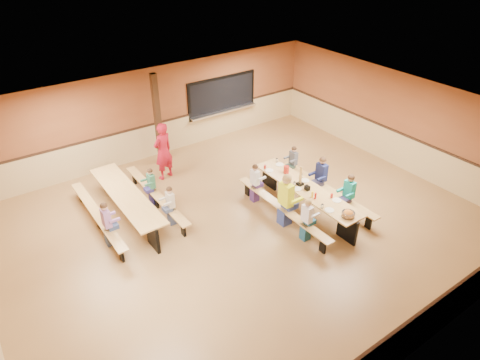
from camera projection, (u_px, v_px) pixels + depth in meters
ground at (243, 225)px, 11.33m from camera, size 12.00×12.00×0.00m
room_envelope at (244, 204)px, 10.97m from camera, size 12.04×10.04×3.02m
kitchen_pass_through at (222, 97)px, 15.29m from camera, size 2.78×0.28×1.38m
structural_post at (158, 120)px, 13.52m from camera, size 0.18×0.18×3.00m
cafeteria_table_main at (305, 195)px, 11.62m from camera, size 1.91×3.70×0.74m
cafeteria_table_second at (127, 201)px, 11.37m from camera, size 1.91×3.70×0.74m
seated_child_white_left at (306, 220)px, 10.54m from camera, size 0.35×0.29×1.18m
seated_adult_yellow at (286, 200)px, 11.02m from camera, size 0.50×0.41×1.47m
seated_child_grey_left at (255, 183)px, 12.02m from camera, size 0.35×0.28×1.16m
seated_child_teal_right at (348, 195)px, 11.44m from camera, size 0.38×0.31×1.23m
seated_child_navy_right at (321, 178)px, 12.15m from camera, size 0.41×0.34×1.29m
seated_child_char_right at (293, 164)px, 13.02m from camera, size 0.33×0.27×1.12m
seated_child_purple_sec at (107, 224)px, 10.36m from camera, size 0.37×0.30×1.21m
seated_child_green_sec at (152, 187)px, 11.90m from camera, size 0.32×0.27×1.12m
seated_child_tan_sec at (171, 206)px, 11.10m from camera, size 0.33×0.27×1.12m
standing_woman at (163, 151)px, 12.96m from camera, size 0.76×0.60×1.83m
punch_pitcher at (286, 170)px, 12.13m from camera, size 0.16×0.16×0.22m
chip_bowl at (348, 214)px, 10.37m from camera, size 0.32×0.32×0.15m
napkin_dispenser at (307, 188)px, 11.39m from camera, size 0.10×0.14×0.13m
condiment_mustard at (312, 194)px, 11.08m from camera, size 0.06×0.06×0.17m
condiment_ketchup at (315, 196)px, 11.03m from camera, size 0.06×0.06×0.17m
table_paddle at (300, 181)px, 11.57m from camera, size 0.16×0.16×0.56m
place_settings at (306, 186)px, 11.48m from camera, size 0.65×3.30×0.11m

